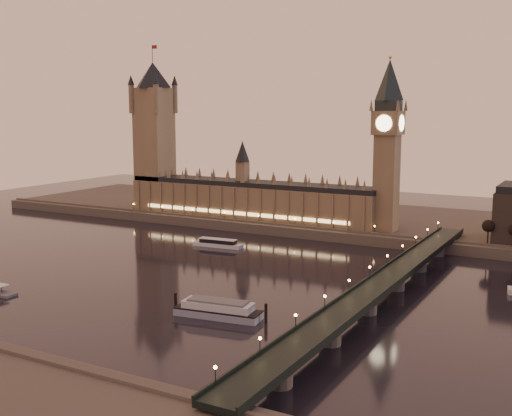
# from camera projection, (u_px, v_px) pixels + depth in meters

# --- Properties ---
(ground) EXTENTS (700.00, 700.00, 0.00)m
(ground) POSITION_uv_depth(u_px,v_px,m) (199.00, 274.00, 311.70)
(ground) COLOR black
(ground) RESTS_ON ground
(far_embankment) EXTENTS (560.00, 130.00, 6.00)m
(far_embankment) POSITION_uv_depth(u_px,v_px,m) (371.00, 221.00, 439.46)
(far_embankment) COLOR #423D35
(far_embankment) RESTS_ON ground
(palace_of_westminster) EXTENTS (180.00, 26.62, 52.00)m
(palace_of_westminster) POSITION_uv_depth(u_px,v_px,m) (250.00, 195.00, 432.13)
(palace_of_westminster) COLOR brown
(palace_of_westminster) RESTS_ON ground
(victoria_tower) EXTENTS (31.68, 31.68, 118.00)m
(victoria_tower) POSITION_uv_depth(u_px,v_px,m) (154.00, 127.00, 463.59)
(victoria_tower) COLOR brown
(victoria_tower) RESTS_ON ground
(big_ben) EXTENTS (17.68, 17.68, 104.00)m
(big_ben) POSITION_uv_depth(u_px,v_px,m) (388.00, 135.00, 380.52)
(big_ben) COLOR brown
(big_ben) RESTS_ON ground
(westminster_bridge) EXTENTS (13.20, 260.00, 15.30)m
(westminster_bridge) POSITION_uv_depth(u_px,v_px,m) (382.00, 288.00, 266.97)
(westminster_bridge) COLOR black
(westminster_bridge) RESTS_ON ground
(bare_tree_0) EXTENTS (6.23, 6.23, 12.68)m
(bare_tree_0) POSITION_uv_depth(u_px,v_px,m) (485.00, 227.00, 349.03)
(bare_tree_0) COLOR black
(bare_tree_0) RESTS_ON ground
(cruise_boat_a) EXTENTS (30.15, 9.18, 4.75)m
(cruise_boat_a) POSITION_uv_depth(u_px,v_px,m) (218.00, 243.00, 371.85)
(cruise_boat_a) COLOR silver
(cruise_boat_a) RESTS_ON ground
(moored_barge) EXTENTS (39.18, 13.94, 7.24)m
(moored_barge) POSITION_uv_depth(u_px,v_px,m) (218.00, 309.00, 246.56)
(moored_barge) COLOR #828EA6
(moored_barge) RESTS_ON ground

